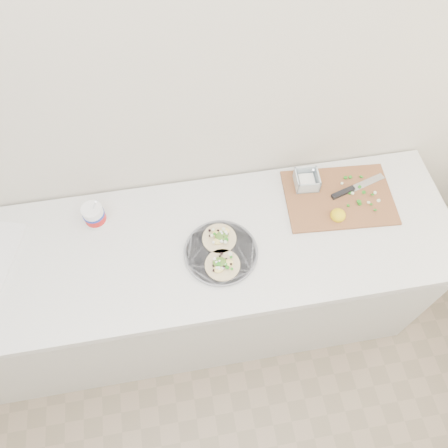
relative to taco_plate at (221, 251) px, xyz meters
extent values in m
cube|color=beige|center=(-0.21, 0.37, 0.38)|extent=(3.50, 0.05, 2.60)
cube|color=silver|center=(-0.21, 0.08, -0.49)|extent=(2.40, 0.62, 0.86)
cube|color=silver|center=(-0.21, 0.06, -0.04)|extent=(2.44, 0.66, 0.04)
cylinder|color=slate|center=(0.00, 0.00, -0.01)|extent=(0.29, 0.29, 0.01)
cylinder|color=slate|center=(0.00, 0.00, -0.01)|extent=(0.30, 0.30, 0.00)
cylinder|color=white|center=(-0.49, 0.24, 0.04)|extent=(0.09, 0.09, 0.10)
cylinder|color=red|center=(-0.49, 0.24, 0.03)|extent=(0.09, 0.09, 0.04)
cylinder|color=#192D99|center=(-0.49, 0.24, 0.05)|extent=(0.09, 0.09, 0.01)
cube|color=brown|center=(0.56, 0.18, -0.01)|extent=(0.49, 0.36, 0.01)
cube|color=white|center=(0.43, 0.27, 0.01)|extent=(0.07, 0.07, 0.03)
ellipsoid|color=yellow|center=(0.52, 0.08, 0.01)|extent=(0.06, 0.06, 0.06)
cube|color=silver|center=(0.70, 0.23, 0.00)|extent=(0.17, 0.08, 0.00)
cube|color=black|center=(0.58, 0.19, 0.00)|extent=(0.11, 0.05, 0.02)
camera|label=1|loc=(-0.13, -0.81, 1.56)|focal=35.00mm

